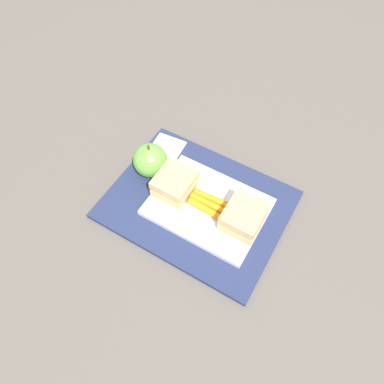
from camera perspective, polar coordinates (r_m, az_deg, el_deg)
name	(u,v)px	position (r m, az deg, el deg)	size (l,w,h in m)	color
ground_plane	(197,206)	(0.78, 0.79, -2.09)	(2.40, 2.40, 0.00)	#56514C
lunchbag_mat	(197,204)	(0.78, 0.79, -1.90)	(0.36, 0.28, 0.01)	navy
food_tray	(208,207)	(0.76, 2.42, -2.28)	(0.23, 0.17, 0.01)	white
sandwich_half_left	(244,217)	(0.73, 7.89, -3.79)	(0.07, 0.08, 0.04)	tan
sandwich_half_right	(175,183)	(0.76, -2.62, 1.38)	(0.07, 0.08, 0.04)	tan
carrot_sticks_bundle	(208,203)	(0.75, 2.41, -1.73)	(0.08, 0.04, 0.02)	orange
apple	(150,160)	(0.80, -6.37, 4.83)	(0.07, 0.07, 0.09)	#66B742
paper_napkin	(166,148)	(0.86, -3.92, 6.71)	(0.07, 0.07, 0.00)	white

